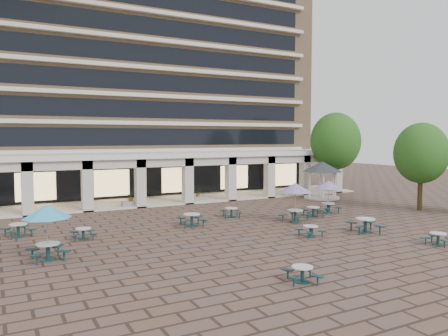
{
  "coord_description": "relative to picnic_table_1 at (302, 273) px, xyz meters",
  "views": [
    {
      "loc": [
        -12.62,
        -22.21,
        5.73
      ],
      "look_at": [
        0.69,
        3.0,
        3.74
      ],
      "focal_mm": 35.0,
      "sensor_mm": 36.0,
      "label": 1
    }
  ],
  "objects": [
    {
      "name": "picnic_table_11",
      "position": [
        11.74,
        11.89,
        1.69
      ],
      "size": [
        2.11,
        2.11,
        2.44
      ],
      "rotation": [
        0.0,
        0.0,
        -0.09
      ],
      "color": "#143A3D",
      "rests_on": "ground"
    },
    {
      "name": "picnic_table_12",
      "position": [
        -6.36,
        11.6,
        0.0
      ],
      "size": [
        1.52,
        1.52,
        0.64
      ],
      "rotation": [
        0.0,
        0.0,
        -0.08
      ],
      "color": "#143A3D",
      "rests_on": "ground"
    },
    {
      "name": "picnic_table_3",
      "position": [
        9.05,
        5.5,
        0.13
      ],
      "size": [
        2.35,
        2.35,
        0.86
      ],
      "rotation": [
        0.0,
        0.0,
        -0.39
      ],
      "color": "#143A3D",
      "rests_on": "ground"
    },
    {
      "name": "picnic_table_9",
      "position": [
        0.52,
        12.12,
        0.1
      ],
      "size": [
        2.01,
        2.01,
        0.81
      ],
      "rotation": [
        0.0,
        0.0,
        -0.16
      ],
      "color": "#143A3D",
      "rests_on": "ground"
    },
    {
      "name": "planter_right",
      "position": [
        5.24,
        21.57,
        0.03
      ],
      "size": [
        1.5,
        0.6,
        1.14
      ],
      "color": "gray",
      "rests_on": "ground"
    },
    {
      "name": "picnic_table_6",
      "position": [
        7.39,
        10.26,
        1.85
      ],
      "size": [
        2.28,
        2.28,
        2.63
      ],
      "rotation": [
        0.0,
        0.0,
        0.37
      ],
      "color": "#143A3D",
      "rests_on": "ground"
    },
    {
      "name": "picnic_table_1",
      "position": [
        0.0,
        0.0,
        0.0
      ],
      "size": [
        1.74,
        1.74,
        0.64
      ],
      "rotation": [
        0.0,
        0.0,
        -0.38
      ],
      "color": "#143A3D",
      "rests_on": "ground"
    },
    {
      "name": "picnic_table_10",
      "position": [
        4.33,
        13.71,
        0.03
      ],
      "size": [
        1.84,
        1.84,
        0.68
      ],
      "rotation": [
        0.0,
        0.0,
        -0.35
      ],
      "color": "#143A3D",
      "rests_on": "ground"
    },
    {
      "name": "planter_left",
      "position": [
        -0.79,
        21.57,
        0.13
      ],
      "size": [
        1.5,
        0.64,
        1.26
      ],
      "color": "gray",
      "rests_on": "ground"
    },
    {
      "name": "picnic_table_4",
      "position": [
        -8.57,
        8.07,
        1.81
      ],
      "size": [
        2.23,
        2.23,
        2.58
      ],
      "rotation": [
        0.0,
        0.0,
        0.1
      ],
      "color": "#143A3D",
      "rests_on": "ground"
    },
    {
      "name": "retail_arcade",
      "position": [
        1.96,
        23.47,
        2.62
      ],
      "size": [
        42.0,
        6.6,
        4.4
      ],
      "color": "white",
      "rests_on": "ground"
    },
    {
      "name": "apartment_building",
      "position": [
        1.96,
        34.14,
        12.22
      ],
      "size": [
        40.0,
        15.5,
        25.2
      ],
      "color": "tan",
      "rests_on": "ground"
    },
    {
      "name": "tree_east_a",
      "position": [
        18.97,
        9.46,
        4.13
      ],
      "size": [
        4.15,
        4.15,
        6.91
      ],
      "color": "#47331C",
      "rests_on": "ground"
    },
    {
      "name": "picnic_table_7",
      "position": [
        5.39,
        6.14,
        0.0
      ],
      "size": [
        1.51,
        1.51,
        0.65
      ],
      "rotation": [
        0.0,
        0.0,
        -0.06
      ],
      "color": "#143A3D",
      "rests_on": "ground"
    },
    {
      "name": "picnic_table_2",
      "position": [
        10.2,
        1.45,
        0.0
      ],
      "size": [
        1.72,
        1.72,
        0.65
      ],
      "rotation": [
        0.0,
        0.0,
        0.32
      ],
      "color": "#143A3D",
      "rests_on": "ground"
    },
    {
      "name": "picnic_table_13",
      "position": [
        9.68,
        11.12,
        0.05
      ],
      "size": [
        1.91,
        1.91,
        0.72
      ],
      "rotation": [
        0.0,
        0.0,
        -0.3
      ],
      "color": "#143A3D",
      "rests_on": "ground"
    },
    {
      "name": "tree_east_c",
      "position": [
        19.22,
        19.48,
        4.98
      ],
      "size": [
        4.92,
        4.92,
        8.2
      ],
      "color": "#47331C",
      "rests_on": "ground"
    },
    {
      "name": "gazebo",
      "position": [
        16.61,
        18.35,
        2.22
      ],
      "size": [
        3.72,
        3.72,
        3.46
      ],
      "rotation": [
        0.0,
        0.0,
        -0.07
      ],
      "color": "beige",
      "rests_on": "ground"
    },
    {
      "name": "ground",
      "position": [
        1.96,
        8.67,
        -0.38
      ],
      "size": [
        120.0,
        120.0,
        0.0
      ],
      "primitive_type": "plane",
      "color": "brown",
      "rests_on": "ground"
    },
    {
      "name": "picnic_table_8",
      "position": [
        -9.57,
        14.09,
        0.06
      ],
      "size": [
        1.95,
        1.95,
        0.75
      ],
      "rotation": [
        0.0,
        0.0,
        0.26
      ],
      "color": "#143A3D",
      "rests_on": "ground"
    }
  ]
}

